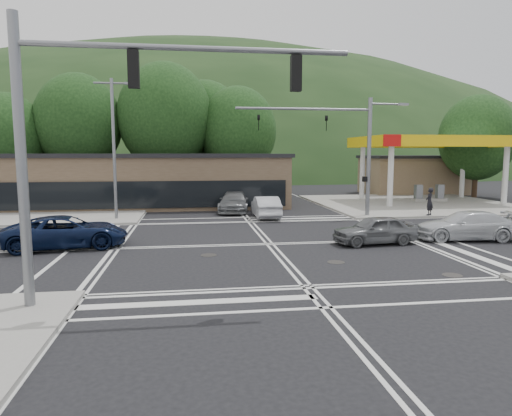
{
  "coord_description": "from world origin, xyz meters",
  "views": [
    {
      "loc": [
        -3.74,
        -21.23,
        4.35
      ],
      "look_at": [
        -0.23,
        2.95,
        1.4
      ],
      "focal_mm": 32.0,
      "sensor_mm": 36.0,
      "label": 1
    }
  ],
  "objects": [
    {
      "name": "car_silver_east",
      "position": [
        9.97,
        -0.3,
        0.72
      ],
      "size": [
        5.21,
        2.75,
        1.44
      ],
      "primitive_type": "imported",
      "rotation": [
        0.0,
        0.0,
        -1.72
      ],
      "color": "silver",
      "rests_on": "ground"
    },
    {
      "name": "signal_mast_ne",
      "position": [
        6.95,
        8.2,
        5.07
      ],
      "size": [
        11.65,
        0.3,
        8.0
      ],
      "color": "slate",
      "rests_on": "ground"
    },
    {
      "name": "hill_north",
      "position": [
        0.0,
        90.0,
        0.0
      ],
      "size": [
        252.0,
        126.0,
        140.0
      ],
      "primitive_type": "ellipsoid",
      "color": "#1E3718",
      "rests_on": "ground"
    },
    {
      "name": "tree_n_e",
      "position": [
        -2.0,
        28.0,
        7.14
      ],
      "size": [
        8.4,
        8.4,
        11.98
      ],
      "color": "#382619",
      "rests_on": "ground"
    },
    {
      "name": "car_grey_center",
      "position": [
        5.02,
        -0.67,
        0.69
      ],
      "size": [
        4.16,
        2.0,
        1.37
      ],
      "primitive_type": "imported",
      "rotation": [
        0.0,
        0.0,
        -1.48
      ],
      "color": "slate",
      "rests_on": "ground"
    },
    {
      "name": "car_blue_west",
      "position": [
        -9.4,
        0.5,
        0.75
      ],
      "size": [
        5.7,
        3.3,
        1.49
      ],
      "primitive_type": "imported",
      "rotation": [
        0.0,
        0.0,
        1.73
      ],
      "color": "#0C1736",
      "rests_on": "ground"
    },
    {
      "name": "car_queue_b",
      "position": [
        2.77,
        18.1,
        0.74
      ],
      "size": [
        2.14,
        4.49,
        1.48
      ],
      "primitive_type": "imported",
      "rotation": [
        0.0,
        0.0,
        3.24
      ],
      "color": "white",
      "rests_on": "ground"
    },
    {
      "name": "pedestrian",
      "position": [
        12.33,
        7.5,
        1.08
      ],
      "size": [
        0.81,
        0.78,
        1.87
      ],
      "primitive_type": "imported",
      "rotation": [
        0.0,
        0.0,
        3.85
      ],
      "color": "black",
      "rests_on": "sidewalk_ne"
    },
    {
      "name": "streetlight_nw",
      "position": [
        -8.44,
        9.0,
        5.05
      ],
      "size": [
        2.5,
        0.25,
        9.0
      ],
      "color": "slate",
      "rests_on": "ground"
    },
    {
      "name": "car_northbound",
      "position": [
        -0.5,
        12.42,
        0.75
      ],
      "size": [
        2.94,
        5.48,
        1.51
      ],
      "primitive_type": "imported",
      "rotation": [
        0.0,
        0.0,
        -0.17
      ],
      "color": "slate",
      "rests_on": "ground"
    },
    {
      "name": "gas_station_canopy",
      "position": [
        16.99,
        15.99,
        5.04
      ],
      "size": [
        12.32,
        8.34,
        5.75
      ],
      "color": "silver",
      "rests_on": "ground"
    },
    {
      "name": "tree_n_d",
      "position": [
        -20.0,
        23.0,
        5.84
      ],
      "size": [
        6.8,
        6.8,
        9.76
      ],
      "color": "#382619",
      "rests_on": "ground"
    },
    {
      "name": "commercial_row",
      "position": [
        -8.0,
        17.0,
        2.0
      ],
      "size": [
        24.0,
        8.0,
        4.0
      ],
      "primitive_type": "cube",
      "color": "brown",
      "rests_on": "ground"
    },
    {
      "name": "sidewalk_ne",
      "position": [
        15.0,
        15.0,
        0.07
      ],
      "size": [
        16.0,
        16.0,
        0.15
      ],
      "primitive_type": "cube",
      "color": "gray",
      "rests_on": "ground"
    },
    {
      "name": "tree_n_c",
      "position": [
        1.0,
        24.0,
        6.49
      ],
      "size": [
        7.6,
        7.6,
        10.87
      ],
      "color": "#382619",
      "rests_on": "ground"
    },
    {
      "name": "sidewalk_nw",
      "position": [
        -15.0,
        15.0,
        0.07
      ],
      "size": [
        16.0,
        16.0,
        0.15
      ],
      "primitive_type": "cube",
      "color": "gray",
      "rests_on": "ground"
    },
    {
      "name": "convenience_store",
      "position": [
        20.0,
        25.0,
        1.9
      ],
      "size": [
        10.0,
        6.0,
        3.8
      ],
      "primitive_type": "cube",
      "color": "#846B4F",
      "rests_on": "ground"
    },
    {
      "name": "car_queue_a",
      "position": [
        1.3,
        9.0,
        0.73
      ],
      "size": [
        1.62,
        4.46,
        1.46
      ],
      "primitive_type": "imported",
      "rotation": [
        0.0,
        0.0,
        3.13
      ],
      "color": "silver",
      "rests_on": "ground"
    },
    {
      "name": "tree_n_b",
      "position": [
        -6.0,
        24.0,
        7.79
      ],
      "size": [
        9.0,
        9.0,
        12.98
      ],
      "color": "#382619",
      "rests_on": "ground"
    },
    {
      "name": "tree_ne",
      "position": [
        24.0,
        20.0,
        5.84
      ],
      "size": [
        7.2,
        7.2,
        9.99
      ],
      "color": "#382619",
      "rests_on": "ground"
    },
    {
      "name": "ground",
      "position": [
        0.0,
        0.0,
        0.0
      ],
      "size": [
        120.0,
        120.0,
        0.0
      ],
      "primitive_type": "plane",
      "color": "black",
      "rests_on": "ground"
    },
    {
      "name": "signal_mast_sw",
      "position": [
        -6.39,
        -8.2,
        5.12
      ],
      "size": [
        9.14,
        0.28,
        8.0
      ],
      "color": "slate",
      "rests_on": "ground"
    },
    {
      "name": "tree_n_a",
      "position": [
        -14.0,
        24.0,
        7.14
      ],
      "size": [
        8.0,
        8.0,
        11.75
      ],
      "color": "#382619",
      "rests_on": "ground"
    }
  ]
}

